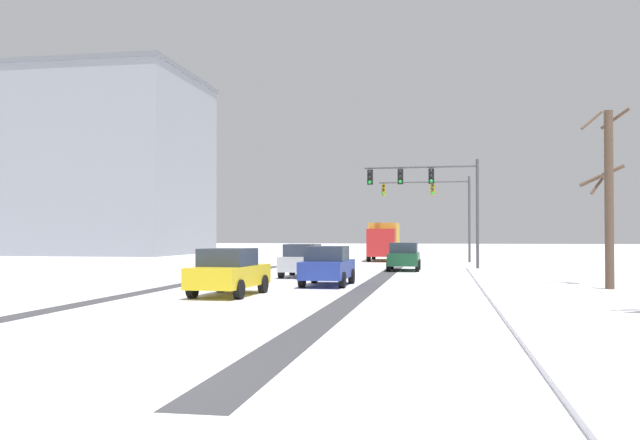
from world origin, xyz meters
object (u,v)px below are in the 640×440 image
Objects in this scene: box_truck_delivery at (384,240)px; bare_tree_sidewalk_mid at (608,194)px; traffic_signal_near_right at (431,189)px; car_yellow_cab_fourth at (229,272)px; car_dark_green_lead at (404,256)px; office_building_far_left_block at (81,165)px; car_silver_second at (303,260)px; traffic_signal_far_right at (437,201)px; car_blue_third at (328,266)px.

bare_tree_sidewalk_mid is (10.92, -27.52, 2.01)m from box_truck_delivery.
car_yellow_cab_fourth is at bearing -109.49° from traffic_signal_near_right.
car_dark_green_lead is 0.55× the size of box_truck_delivery.
traffic_signal_near_right is 20.14m from car_yellow_cab_fourth.
car_silver_second is at bearing -48.50° from office_building_far_left_block.
traffic_signal_far_right is at bearing -28.20° from box_truck_delivery.
car_dark_green_lead and car_silver_second have the same top height.
traffic_signal_near_right is 4.39m from car_dark_green_lead.
traffic_signal_near_right reaches higher than car_dark_green_lead.
car_yellow_cab_fourth is 0.56× the size of box_truck_delivery.
car_dark_green_lead is at bearing -80.98° from box_truck_delivery.
traffic_signal_far_right is at bearing 80.44° from car_blue_third.
bare_tree_sidewalk_mid reaches higher than car_yellow_cab_fourth.
traffic_signal_far_right is 1.69× the size of car_dark_green_lead.
car_blue_third is 0.55× the size of box_truck_delivery.
car_silver_second is (-4.60, -6.91, 0.00)m from car_dark_green_lead.
car_blue_third and car_yellow_cab_fourth have the same top height.
car_dark_green_lead is 18.36m from car_yellow_cab_fourth.
car_dark_green_lead is at bearing 56.34° from car_silver_second.
car_silver_second is 0.55× the size of box_truck_delivery.
car_dark_green_lead is at bearing 124.64° from bare_tree_sidewalk_mid.
bare_tree_sidewalk_mid is at bearing 21.53° from car_yellow_cab_fourth.
traffic_signal_far_right is 1.68× the size of car_silver_second.
car_silver_second is at bearing 87.71° from car_yellow_cab_fourth.
bare_tree_sidewalk_mid is at bearing 0.81° from car_blue_third.
traffic_signal_near_right is 14.57m from car_blue_third.
box_truck_delivery is at bearing 89.91° from car_blue_third.
bare_tree_sidewalk_mid is (6.69, -25.25, -1.04)m from traffic_signal_far_right.
box_truck_delivery reaches higher than car_silver_second.
box_truck_delivery is at bearing -21.97° from office_building_far_left_block.
office_building_far_left_block is at bearing 141.48° from car_dark_green_lead.
traffic_signal_near_right is at bearing 117.68° from bare_tree_sidewalk_mid.
bare_tree_sidewalk_mid reaches higher than car_blue_third.
traffic_signal_far_right is 1.65× the size of car_yellow_cab_fourth.
traffic_signal_far_right is at bearing 88.70° from traffic_signal_near_right.
car_dark_green_lead is 8.31m from car_silver_second.
traffic_signal_far_right is 13.62m from car_dark_green_lead.
traffic_signal_near_right is at bearing 31.59° from car_dark_green_lead.
car_yellow_cab_fourth is at bearing -102.63° from traffic_signal_far_right.
car_dark_green_lead is 15.42m from box_truck_delivery.
bare_tree_sidewalk_mid is at bearing -68.35° from box_truck_delivery.
box_truck_delivery is 1.05× the size of bare_tree_sidewalk_mid.
car_blue_third is 0.17× the size of office_building_far_left_block.
bare_tree_sidewalk_mid is 61.11m from office_building_far_left_block.
bare_tree_sidewalk_mid is 0.28× the size of office_building_far_left_block.
car_yellow_cab_fourth is (-6.58, -18.61, -4.00)m from traffic_signal_near_right.
office_building_far_left_block reaches higher than car_yellow_cab_fourth.
office_building_far_left_block reaches higher than car_silver_second.
car_blue_third is at bearing 63.56° from car_yellow_cab_fourth.
traffic_signal_far_right is at bearing 77.37° from car_yellow_cab_fourth.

